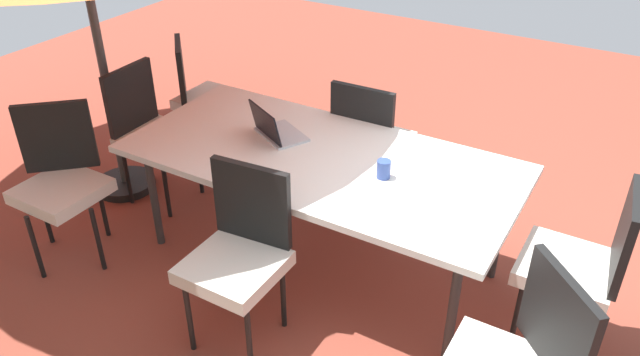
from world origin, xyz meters
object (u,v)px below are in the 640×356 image
Objects in this scene: chair_south at (370,138)px; laptop at (276,130)px; chair_southeast at (203,94)px; dining_table at (320,163)px; cup at (384,169)px; chair_north at (239,251)px; chair_west at (582,262)px; chair_northeast at (61,177)px; chair_east at (151,129)px.

chair_south is 0.76m from laptop.
dining_table is at bearing -157.59° from chair_southeast.
chair_south is at bearing -59.12° from cup.
chair_north is at bearing 57.22° from cup.
laptop is at bearing -96.18° from chair_west.
chair_northeast is at bearing 139.63° from chair_southeast.
chair_east is (1.40, -0.04, -0.16)m from dining_table.
chair_northeast is at bearing 177.38° from chair_east.
cup is (-1.82, 0.07, 0.26)m from chair_east.
laptop is at bearing 105.77° from chair_north.
chair_west and chair_north have the same top height.
chair_west and chair_northeast have the same top height.
chair_southeast reaches higher than cup.
dining_table is 0.43m from cup.
chair_north is (-1.43, 1.43, 0.00)m from chair_southeast.
laptop is (1.84, -0.01, 0.25)m from chair_west.
chair_south is 1.00× the size of chair_northeast.
dining_table is 5.78× the size of laptop.
dining_table is at bearing -16.01° from chair_northeast.
dining_table is at bearing 81.73° from chair_north.
chair_west is at bearing -144.53° from chair_southeast.
dining_table is 2.34× the size of chair_northeast.
chair_south reaches higher than cup.
laptop is (-1.12, 0.63, 0.25)m from chair_southeast.
cup is at bearing -91.37° from chair_west.
dining_table is 1.50m from chair_west.
laptop is at bearing -90.24° from chair_east.
chair_southeast is 1.00× the size of chair_west.
laptop reaches higher than dining_table.
chair_southeast is 1.00× the size of chair_north.
chair_northeast is at bearing -81.03° from chair_west.
laptop is at bearing -6.74° from chair_northeast.
chair_south and chair_west have the same top height.
chair_north reaches higher than cup.
chair_west is 1.00× the size of chair_northeast.
chair_southeast is 1.00× the size of chair_south.
chair_southeast is at bearing 4.47° from chair_east.
chair_east is at bearing 23.76° from chair_south.
chair_southeast is at bearing -108.07° from chair_west.
chair_south is 1.44m from chair_north.
dining_table is 1.63m from chair_southeast.
chair_southeast is at bearing 49.08° from chair_northeast.
chair_west is at bearing -177.86° from dining_table.
chair_north reaches higher than laptop.
chair_southeast and chair_east have the same top height.
chair_west is at bearing 155.47° from chair_south.
dining_table is at bearing -93.05° from chair_east.
chair_northeast is at bearing 43.76° from chair_south.
chair_north is at bearing -44.00° from chair_northeast.
chair_west is at bearing 22.45° from chair_north.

